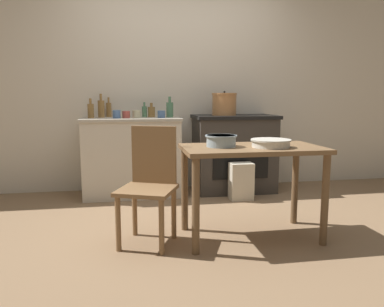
# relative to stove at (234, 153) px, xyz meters

# --- Properties ---
(ground_plane) EXTENTS (14.00, 14.00, 0.00)m
(ground_plane) POSITION_rel_stove_xyz_m (-0.64, -1.26, -0.46)
(ground_plane) COLOR #896B4C
(wall_back) EXTENTS (8.00, 0.07, 2.55)m
(wall_back) POSITION_rel_stove_xyz_m (-0.64, 0.32, 0.82)
(wall_back) COLOR beige
(wall_back) RESTS_ON ground_plane
(counter_cabinet) EXTENTS (1.10, 0.60, 0.89)m
(counter_cabinet) POSITION_rel_stove_xyz_m (-1.21, 0.00, -0.01)
(counter_cabinet) COLOR beige
(counter_cabinet) RESTS_ON ground_plane
(stove) EXTENTS (0.96, 0.61, 0.91)m
(stove) POSITION_rel_stove_xyz_m (0.00, 0.00, 0.00)
(stove) COLOR #38332D
(stove) RESTS_ON ground_plane
(work_table) EXTENTS (1.09, 0.61, 0.74)m
(work_table) POSITION_rel_stove_xyz_m (-0.30, -1.52, 0.16)
(work_table) COLOR brown
(work_table) RESTS_ON ground_plane
(chair) EXTENTS (0.52, 0.52, 0.89)m
(chair) POSITION_rel_stove_xyz_m (-1.10, -1.47, 0.02)
(chair) COLOR olive
(chair) RESTS_ON ground_plane
(flour_sack) EXTENTS (0.25, 0.18, 0.41)m
(flour_sack) POSITION_rel_stove_xyz_m (-0.04, -0.43, -0.25)
(flour_sack) COLOR beige
(flour_sack) RESTS_ON ground_plane
(stock_pot) EXTENTS (0.29, 0.29, 0.28)m
(stock_pot) POSITION_rel_stove_xyz_m (-0.13, -0.02, 0.58)
(stock_pot) COLOR #B77A47
(stock_pot) RESTS_ON stove
(mixing_bowl_large) EXTENTS (0.31, 0.31, 0.06)m
(mixing_bowl_large) POSITION_rel_stove_xyz_m (-0.17, -1.59, 0.32)
(mixing_bowl_large) COLOR silver
(mixing_bowl_large) RESTS_ON work_table
(mixing_bowl_small) EXTENTS (0.25, 0.25, 0.09)m
(mixing_bowl_small) POSITION_rel_stove_xyz_m (-0.54, -1.49, 0.33)
(mixing_bowl_small) COLOR #93A8B2
(mixing_bowl_small) RESTS_ON work_table
(bottle_far_left) EXTENTS (0.06, 0.06, 0.23)m
(bottle_far_left) POSITION_rel_stove_xyz_m (-1.46, 0.23, 0.52)
(bottle_far_left) COLOR olive
(bottle_far_left) RESTS_ON counter_cabinet
(bottle_left) EXTENTS (0.08, 0.08, 0.16)m
(bottle_left) POSITION_rel_stove_xyz_m (-0.97, 0.12, 0.50)
(bottle_left) COLOR olive
(bottle_left) RESTS_ON counter_cabinet
(bottle_mid_left) EXTENTS (0.07, 0.07, 0.22)m
(bottle_mid_left) POSITION_rel_stove_xyz_m (-1.65, 0.03, 0.52)
(bottle_mid_left) COLOR olive
(bottle_mid_left) RESTS_ON counter_cabinet
(bottle_center_left) EXTENTS (0.08, 0.08, 0.24)m
(bottle_center_left) POSITION_rel_stove_xyz_m (-0.77, 0.03, 0.52)
(bottle_center_left) COLOR #517F5B
(bottle_center_left) RESTS_ON counter_cabinet
(bottle_center) EXTENTS (0.06, 0.06, 0.17)m
(bottle_center) POSITION_rel_stove_xyz_m (-1.05, 0.12, 0.50)
(bottle_center) COLOR #517F5B
(bottle_center) RESTS_ON counter_cabinet
(bottle_center_right) EXTENTS (0.07, 0.07, 0.27)m
(bottle_center_right) POSITION_rel_stove_xyz_m (-1.54, 0.11, 0.54)
(bottle_center_right) COLOR olive
(bottle_center_right) RESTS_ON counter_cabinet
(cup_mid_right) EXTENTS (0.09, 0.09, 0.08)m
(cup_mid_right) POSITION_rel_stove_xyz_m (-0.87, -0.07, 0.47)
(cup_mid_right) COLOR #4C6B99
(cup_mid_right) RESTS_ON counter_cabinet
(cup_right) EXTENTS (0.09, 0.09, 0.08)m
(cup_right) POSITION_rel_stove_xyz_m (-1.15, -0.03, 0.47)
(cup_right) COLOR beige
(cup_right) RESTS_ON counter_cabinet
(cup_far_right) EXTENTS (0.09, 0.09, 0.08)m
(cup_far_right) POSITION_rel_stove_xyz_m (-1.26, -0.04, 0.47)
(cup_far_right) COLOR #B74C42
(cup_far_right) RESTS_ON counter_cabinet
(cup_end_right) EXTENTS (0.09, 0.09, 0.09)m
(cup_end_right) POSITION_rel_stove_xyz_m (-1.37, -0.08, 0.48)
(cup_end_right) COLOR #4C6B99
(cup_end_right) RESTS_ON counter_cabinet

